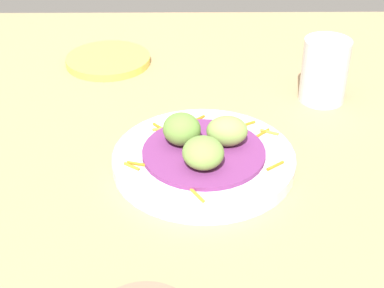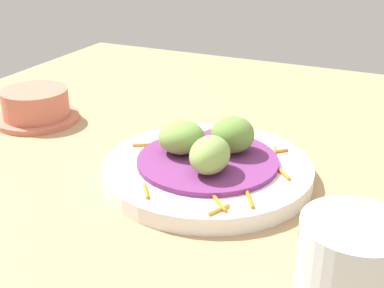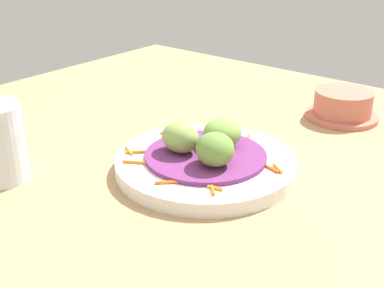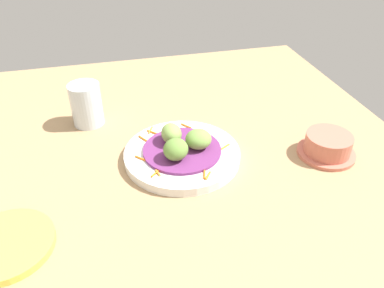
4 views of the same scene
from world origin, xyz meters
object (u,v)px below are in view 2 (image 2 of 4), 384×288
at_px(main_plate, 207,170).
at_px(terracotta_bowl, 36,106).
at_px(water_glass, 348,287).
at_px(guac_scoop_left, 233,135).
at_px(guac_scoop_right, 210,155).
at_px(guac_scoop_center, 181,137).

height_order(main_plate, terracotta_bowl, terracotta_bowl).
distance_m(terracotta_bowl, water_glass, 0.55).
bearing_deg(main_plate, terracotta_bowl, -101.32).
distance_m(guac_scoop_left, guac_scoop_right, 0.06).
bearing_deg(terracotta_bowl, guac_scoop_right, 73.95).
bearing_deg(terracotta_bowl, main_plate, 78.68).
distance_m(guac_scoop_center, water_glass, 0.30).
xyz_separation_m(guac_scoop_left, terracotta_bowl, (-0.03, -0.32, -0.02)).
xyz_separation_m(main_plate, water_glass, (0.19, 0.19, 0.04)).
relative_size(guac_scoop_right, terracotta_bowl, 0.45).
height_order(guac_scoop_left, guac_scoop_right, guac_scoop_left).
height_order(main_plate, guac_scoop_right, guac_scoop_right).
relative_size(guac_scoop_center, water_glass, 0.54).
xyz_separation_m(main_plate, terracotta_bowl, (-0.06, -0.30, 0.01)).
xyz_separation_m(terracotta_bowl, water_glass, (0.26, 0.49, 0.03)).
bearing_deg(main_plate, water_glass, 43.81).
bearing_deg(main_plate, guac_scoop_center, -93.22).
bearing_deg(guac_scoop_right, water_glass, 46.27).
bearing_deg(guac_scoop_left, water_glass, 36.86).
bearing_deg(guac_scoop_right, guac_scoop_center, -123.22).
height_order(guac_scoop_center, terracotta_bowl, guac_scoop_center).
relative_size(guac_scoop_left, terracotta_bowl, 0.42).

